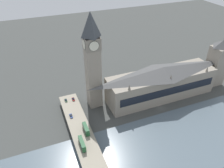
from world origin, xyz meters
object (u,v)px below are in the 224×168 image
at_px(parliament_hall, 161,82).
at_px(double_decker_bus_mid, 86,129).
at_px(car_northbound_mid, 66,100).
at_px(victoria_tower, 217,63).
at_px(double_decker_bus_lead, 82,143).
at_px(road_bridge, 94,165).
at_px(car_northbound_tail, 73,99).
at_px(clock_tower, 93,60).
at_px(car_northbound_lead, 71,116).

bearing_deg(parliament_hall, double_decker_bus_mid, 107.18).
height_order(double_decker_bus_mid, car_northbound_mid, double_decker_bus_mid).
bearing_deg(victoria_tower, double_decker_bus_lead, 103.96).
height_order(road_bridge, car_northbound_tail, car_northbound_tail).
xyz_separation_m(road_bridge, car_northbound_mid, (66.10, 2.73, 1.76)).
bearing_deg(clock_tower, car_northbound_lead, 122.51).
bearing_deg(clock_tower, car_northbound_tail, 75.44).
bearing_deg(road_bridge, clock_tower, -18.62).
bearing_deg(road_bridge, double_decker_bus_mid, -6.60).
distance_m(victoria_tower, car_northbound_lead, 140.81).
relative_size(victoria_tower, road_bridge, 0.33).
bearing_deg(car_northbound_lead, victoria_tower, -88.36).
distance_m(parliament_hall, road_bridge, 92.80).
bearing_deg(double_decker_bus_lead, car_northbound_tail, -6.99).
xyz_separation_m(road_bridge, car_northbound_lead, (45.74, 3.11, 1.83)).
distance_m(parliament_hall, car_northbound_tail, 76.45).
bearing_deg(double_decker_bus_lead, clock_tower, -27.00).
bearing_deg(clock_tower, victoria_tower, -95.41).
relative_size(victoria_tower, double_decker_bus_mid, 4.75).
distance_m(car_northbound_lead, car_northbound_mid, 20.36).
bearing_deg(car_northbound_lead, clock_tower, -57.49).
xyz_separation_m(car_northbound_lead, car_northbound_mid, (20.36, -0.38, -0.07)).
xyz_separation_m(clock_tower, victoria_tower, (-11.02, -116.35, -19.62)).
height_order(clock_tower, double_decker_bus_lead, clock_tower).
xyz_separation_m(victoria_tower, car_northbound_lead, (-4.01, 139.93, -15.24)).
xyz_separation_m(parliament_hall, victoria_tower, (0.06, -59.06, 7.25)).
height_order(double_decker_bus_lead, car_northbound_lead, double_decker_bus_lead).
height_order(parliament_hall, double_decker_bus_mid, parliament_hall).
bearing_deg(clock_tower, parliament_hall, -100.95).
distance_m(double_decker_bus_mid, car_northbound_mid, 39.99).
bearing_deg(double_decker_bus_lead, car_northbound_mid, -0.11).
height_order(victoria_tower, double_decker_bus_mid, victoria_tower).
height_order(clock_tower, car_northbound_tail, clock_tower).
bearing_deg(car_northbound_mid, road_bridge, -177.63).
relative_size(road_bridge, double_decker_bus_lead, 13.08).
relative_size(victoria_tower, car_northbound_lead, 10.18).
height_order(car_northbound_lead, car_northbound_mid, car_northbound_lead).
xyz_separation_m(double_decker_bus_mid, car_northbound_tail, (38.63, -0.25, -2.03)).
relative_size(victoria_tower, double_decker_bus_lead, 4.28).
bearing_deg(victoria_tower, car_northbound_tail, 83.39).
relative_size(double_decker_bus_mid, car_northbound_tail, 2.39).
distance_m(road_bridge, double_decker_bus_lead, 15.76).
relative_size(victoria_tower, car_northbound_tail, 11.36).
bearing_deg(victoria_tower, car_northbound_mid, 83.32).
bearing_deg(double_decker_bus_mid, car_northbound_tail, -0.36).
bearing_deg(car_northbound_mid, car_northbound_tail, -98.22).
height_order(victoria_tower, car_northbound_mid, victoria_tower).
bearing_deg(double_decker_bus_mid, car_northbound_lead, 17.90).
xyz_separation_m(double_decker_bus_mid, car_northbound_lead, (19.15, 6.18, -2.08)).
bearing_deg(car_northbound_tail, double_decker_bus_lead, 173.01).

